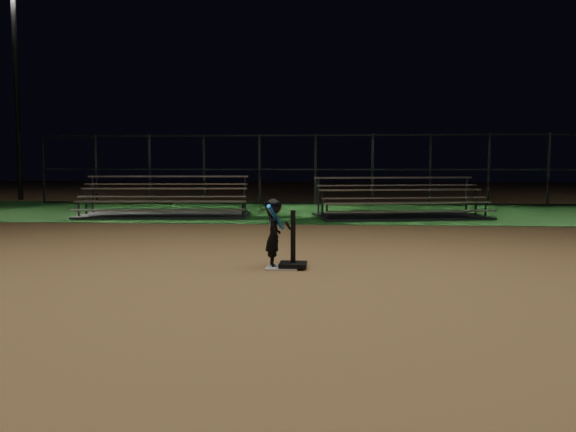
{
  "coord_description": "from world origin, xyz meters",
  "views": [
    {
      "loc": [
        0.76,
        -8.32,
        1.47
      ],
      "look_at": [
        0.0,
        1.0,
        0.65
      ],
      "focal_mm": 37.5,
      "sensor_mm": 36.0,
      "label": 1
    }
  ],
  "objects_px": {
    "child_batter": "(273,230)",
    "bleacher_right": "(401,209)",
    "batting_tee": "(293,256)",
    "light_pole_left": "(15,75)",
    "bleacher_left": "(165,208)",
    "home_plate": "(282,267)"
  },
  "relations": [
    {
      "from": "child_batter",
      "to": "bleacher_right",
      "type": "bearing_deg",
      "value": -34.98
    },
    {
      "from": "bleacher_right",
      "to": "batting_tee",
      "type": "bearing_deg",
      "value": -118.09
    },
    {
      "from": "child_batter",
      "to": "light_pole_left",
      "type": "distance_m",
      "value": 19.54
    },
    {
      "from": "bleacher_left",
      "to": "light_pole_left",
      "type": "bearing_deg",
      "value": 133.51
    },
    {
      "from": "child_batter",
      "to": "light_pole_left",
      "type": "height_order",
      "value": "light_pole_left"
    },
    {
      "from": "child_batter",
      "to": "batting_tee",
      "type": "bearing_deg",
      "value": -121.16
    },
    {
      "from": "home_plate",
      "to": "bleacher_right",
      "type": "distance_m",
      "value": 8.42
    },
    {
      "from": "batting_tee",
      "to": "light_pole_left",
      "type": "distance_m",
      "value": 19.85
    },
    {
      "from": "bleacher_left",
      "to": "home_plate",
      "type": "bearing_deg",
      "value": -68.75
    },
    {
      "from": "light_pole_left",
      "to": "bleacher_right",
      "type": "bearing_deg",
      "value": -25.46
    },
    {
      "from": "batting_tee",
      "to": "light_pole_left",
      "type": "bearing_deg",
      "value": 129.1
    },
    {
      "from": "batting_tee",
      "to": "child_batter",
      "type": "bearing_deg",
      "value": 165.68
    },
    {
      "from": "batting_tee",
      "to": "bleacher_left",
      "type": "height_order",
      "value": "bleacher_left"
    },
    {
      "from": "home_plate",
      "to": "bleacher_right",
      "type": "height_order",
      "value": "bleacher_right"
    },
    {
      "from": "bleacher_left",
      "to": "light_pole_left",
      "type": "height_order",
      "value": "light_pole_left"
    },
    {
      "from": "home_plate",
      "to": "bleacher_left",
      "type": "height_order",
      "value": "bleacher_left"
    },
    {
      "from": "bleacher_left",
      "to": "bleacher_right",
      "type": "distance_m",
      "value": 6.48
    },
    {
      "from": "home_plate",
      "to": "bleacher_left",
      "type": "bearing_deg",
      "value": 116.65
    },
    {
      "from": "home_plate",
      "to": "child_batter",
      "type": "height_order",
      "value": "child_batter"
    },
    {
      "from": "bleacher_left",
      "to": "batting_tee",
      "type": "bearing_deg",
      "value": -67.91
    },
    {
      "from": "batting_tee",
      "to": "bleacher_left",
      "type": "xyz_separation_m",
      "value": [
        -4.15,
        7.98,
        0.06
      ]
    },
    {
      "from": "child_batter",
      "to": "bleacher_right",
      "type": "height_order",
      "value": "bleacher_right"
    }
  ]
}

